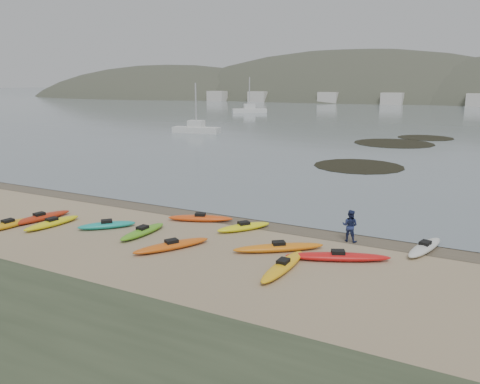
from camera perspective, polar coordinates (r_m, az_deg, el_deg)
The scene contains 8 objects.
ground at distance 26.19m, azimuth 0.00°, elevation -3.20°, with size 600.00×600.00×0.00m, color tan.
wet_sand at distance 25.93m, azimuth -0.31°, elevation -3.35°, with size 60.00×60.00×0.00m, color brown.
water at distance 322.57m, azimuth 25.94°, elevation 10.60°, with size 1200.00×1200.00×0.00m, color slate.
kayaks at distance 22.84m, azimuth -6.06°, elevation -5.32°, with size 20.97×9.56×0.34m.
person_east at distance 22.81m, azimuth 13.26°, elevation -4.03°, with size 0.75×0.59×1.55m, color navy.
kelp_mats at distance 57.73m, azimuth 18.34°, elevation 5.21°, with size 11.25×33.97×0.04m.
moored_boats at distance 99.26m, azimuth 23.83°, elevation 8.15°, with size 92.02×79.09×1.23m.
far_town at distance 167.46m, azimuth 26.03°, elevation 10.05°, with size 199.00×5.00×4.00m.
Camera 1 is at (11.61, -22.28, 7.40)m, focal length 35.00 mm.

